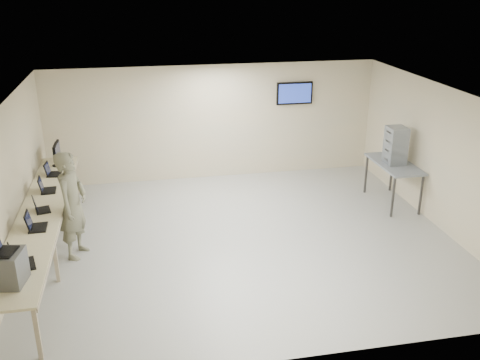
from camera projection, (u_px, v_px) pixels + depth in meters
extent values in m
cube|color=#9FA095|center=(242.00, 239.00, 10.33)|extent=(8.00, 7.00, 0.01)
cube|color=white|center=(242.00, 96.00, 9.31)|extent=(8.00, 7.00, 0.01)
cube|color=beige|center=(214.00, 122.00, 13.02)|extent=(8.00, 0.01, 2.80)
cube|color=beige|center=(297.00, 267.00, 6.62)|extent=(8.00, 0.01, 2.80)
cube|color=beige|center=(12.00, 187.00, 9.10)|extent=(0.01, 7.00, 2.80)
cube|color=beige|center=(441.00, 158.00, 10.54)|extent=(0.01, 7.00, 2.80)
cube|color=#373636|center=(294.00, 93.00, 13.13)|extent=(0.15, 0.04, 0.15)
cube|color=black|center=(295.00, 93.00, 13.09)|extent=(0.90, 0.06, 0.55)
cube|color=#20359B|center=(295.00, 93.00, 13.06)|extent=(0.82, 0.01, 0.47)
cube|color=beige|center=(41.00, 213.00, 9.36)|extent=(0.75, 6.00, 0.04)
cube|color=tan|center=(63.00, 213.00, 9.44)|extent=(0.02, 6.00, 0.06)
cube|color=tan|center=(37.00, 332.00, 6.97)|extent=(0.06, 0.06, 0.86)
cube|color=tan|center=(17.00, 262.00, 8.65)|extent=(0.06, 0.06, 0.86)
cube|color=tan|center=(56.00, 259.00, 8.76)|extent=(0.06, 0.06, 0.86)
cube|color=tan|center=(35.00, 216.00, 10.29)|extent=(0.06, 0.06, 0.86)
cube|color=tan|center=(67.00, 213.00, 10.40)|extent=(0.06, 0.06, 0.86)
cube|color=tan|center=(48.00, 180.00, 12.08)|extent=(0.06, 0.06, 0.86)
cube|color=tan|center=(76.00, 178.00, 12.19)|extent=(0.06, 0.06, 0.86)
cube|color=#565B63|center=(8.00, 268.00, 7.11)|extent=(0.46, 0.51, 0.47)
cube|color=black|center=(5.00, 252.00, 7.02)|extent=(0.32, 0.39, 0.02)
cube|color=black|center=(24.00, 265.00, 7.64)|extent=(0.38, 0.46, 0.02)
cube|color=black|center=(12.00, 256.00, 7.55)|extent=(0.17, 0.38, 0.28)
cube|color=black|center=(13.00, 256.00, 7.56)|extent=(0.13, 0.33, 0.24)
cube|color=black|center=(38.00, 228.00, 8.74)|extent=(0.29, 0.39, 0.02)
cube|color=black|center=(28.00, 220.00, 8.66)|extent=(0.08, 0.36, 0.27)
cube|color=black|center=(29.00, 220.00, 8.67)|extent=(0.06, 0.32, 0.22)
cube|color=black|center=(43.00, 210.00, 9.39)|extent=(0.31, 0.38, 0.02)
cube|color=black|center=(35.00, 204.00, 9.32)|extent=(0.14, 0.32, 0.24)
cube|color=black|center=(36.00, 204.00, 9.32)|extent=(0.11, 0.28, 0.20)
cube|color=black|center=(49.00, 191.00, 10.23)|extent=(0.28, 0.38, 0.02)
cube|color=black|center=(41.00, 184.00, 10.15)|extent=(0.09, 0.35, 0.26)
cube|color=black|center=(41.00, 184.00, 10.16)|extent=(0.07, 0.30, 0.22)
cube|color=black|center=(54.00, 174.00, 11.06)|extent=(0.28, 0.37, 0.02)
cube|color=black|center=(47.00, 169.00, 10.99)|extent=(0.10, 0.33, 0.25)
cube|color=black|center=(48.00, 168.00, 10.99)|extent=(0.07, 0.29, 0.21)
cylinder|color=black|center=(57.00, 165.00, 11.58)|extent=(0.22, 0.22, 0.02)
cube|color=black|center=(57.00, 161.00, 11.55)|extent=(0.04, 0.03, 0.17)
cube|color=black|center=(56.00, 152.00, 11.47)|extent=(0.05, 0.48, 0.32)
cube|color=black|center=(57.00, 152.00, 11.47)|extent=(0.00, 0.44, 0.28)
cylinder|color=black|center=(59.00, 161.00, 11.82)|extent=(0.20, 0.20, 0.02)
cube|color=black|center=(58.00, 158.00, 11.79)|extent=(0.04, 0.03, 0.16)
cube|color=black|center=(57.00, 149.00, 11.71)|extent=(0.05, 0.46, 0.30)
cube|color=black|center=(59.00, 149.00, 11.72)|extent=(0.00, 0.42, 0.26)
imported|color=#686F56|center=(73.00, 205.00, 9.41)|extent=(0.69, 0.84, 1.97)
cube|color=slate|center=(394.00, 164.00, 11.62)|extent=(0.73, 1.57, 0.04)
cube|color=#373636|center=(393.00, 197.00, 11.10)|extent=(0.04, 0.04, 0.90)
cube|color=#373636|center=(366.00, 174.00, 12.36)|extent=(0.04, 0.04, 0.90)
cube|color=#373636|center=(421.00, 195.00, 11.22)|extent=(0.04, 0.04, 0.90)
cube|color=#373636|center=(392.00, 172.00, 12.47)|extent=(0.04, 0.04, 0.90)
cube|color=gray|center=(394.00, 159.00, 11.57)|extent=(0.38, 0.43, 0.20)
cube|color=gray|center=(395.00, 150.00, 11.50)|extent=(0.38, 0.43, 0.20)
cube|color=gray|center=(396.00, 141.00, 11.42)|extent=(0.38, 0.43, 0.20)
cube|color=gray|center=(397.00, 132.00, 11.35)|extent=(0.38, 0.43, 0.20)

